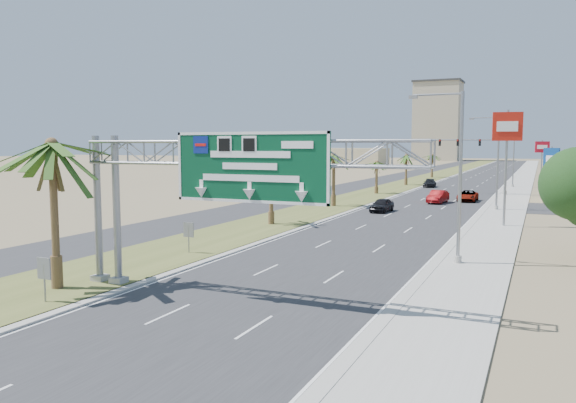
% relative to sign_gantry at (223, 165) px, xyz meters
% --- Properties ---
extents(ground, '(600.00, 600.00, 0.00)m').
position_rel_sign_gantry_xyz_m(ground, '(1.06, -9.93, -6.06)').
color(ground, '#8C7A59').
rests_on(ground, ground).
extents(road, '(12.00, 300.00, 0.02)m').
position_rel_sign_gantry_xyz_m(road, '(1.06, 100.07, -6.05)').
color(road, '#28282B').
rests_on(road, ground).
extents(sidewalk_right, '(4.00, 300.00, 0.10)m').
position_rel_sign_gantry_xyz_m(sidewalk_right, '(9.56, 100.07, -6.01)').
color(sidewalk_right, '#9E9B93').
rests_on(sidewalk_right, ground).
extents(median_grass, '(7.00, 300.00, 0.12)m').
position_rel_sign_gantry_xyz_m(median_grass, '(-8.94, 100.07, -6.00)').
color(median_grass, '#505827').
rests_on(median_grass, ground).
extents(opposing_road, '(8.00, 300.00, 0.02)m').
position_rel_sign_gantry_xyz_m(opposing_road, '(-15.94, 100.07, -6.05)').
color(opposing_road, '#28282B').
rests_on(opposing_road, ground).
extents(sign_gantry, '(16.75, 1.24, 7.50)m').
position_rel_sign_gantry_xyz_m(sign_gantry, '(0.00, 0.00, 0.00)').
color(sign_gantry, gray).
rests_on(sign_gantry, ground).
extents(palm_near, '(5.70, 5.70, 8.35)m').
position_rel_sign_gantry_xyz_m(palm_near, '(-8.14, -1.93, 0.87)').
color(palm_near, brown).
rests_on(palm_near, ground).
extents(palm_row_b, '(3.99, 3.99, 5.95)m').
position_rel_sign_gantry_xyz_m(palm_row_b, '(-8.44, 22.07, -1.16)').
color(palm_row_b, brown).
rests_on(palm_row_b, ground).
extents(palm_row_c, '(3.99, 3.99, 6.75)m').
position_rel_sign_gantry_xyz_m(palm_row_c, '(-8.44, 38.07, -0.39)').
color(palm_row_c, brown).
rests_on(palm_row_c, ground).
extents(palm_row_d, '(3.99, 3.99, 5.45)m').
position_rel_sign_gantry_xyz_m(palm_row_d, '(-8.44, 56.07, -1.64)').
color(palm_row_d, brown).
rests_on(palm_row_d, ground).
extents(palm_row_e, '(3.99, 3.99, 6.15)m').
position_rel_sign_gantry_xyz_m(palm_row_e, '(-8.44, 75.07, -0.97)').
color(palm_row_e, brown).
rests_on(palm_row_e, ground).
extents(palm_row_f, '(3.99, 3.99, 5.75)m').
position_rel_sign_gantry_xyz_m(palm_row_f, '(-8.44, 100.07, -1.35)').
color(palm_row_f, brown).
rests_on(palm_row_f, ground).
extents(streetlight_near, '(3.27, 0.44, 10.00)m').
position_rel_sign_gantry_xyz_m(streetlight_near, '(8.36, 12.07, -1.36)').
color(streetlight_near, gray).
rests_on(streetlight_near, ground).
extents(streetlight_mid, '(3.27, 0.44, 10.00)m').
position_rel_sign_gantry_xyz_m(streetlight_mid, '(8.36, 42.07, -1.36)').
color(streetlight_mid, gray).
rests_on(streetlight_mid, ground).
extents(streetlight_far, '(3.27, 0.44, 10.00)m').
position_rel_sign_gantry_xyz_m(streetlight_far, '(8.36, 78.07, -1.36)').
color(streetlight_far, gray).
rests_on(streetlight_far, ground).
extents(signal_mast, '(10.28, 0.71, 8.00)m').
position_rel_sign_gantry_xyz_m(signal_mast, '(6.23, 62.05, -1.21)').
color(signal_mast, gray).
rests_on(signal_mast, ground).
extents(median_signback_a, '(0.75, 0.08, 2.08)m').
position_rel_sign_gantry_xyz_m(median_signback_a, '(-6.74, -3.93, -4.61)').
color(median_signback_a, gray).
rests_on(median_signback_a, ground).
extents(median_signback_b, '(0.75, 0.08, 2.08)m').
position_rel_sign_gantry_xyz_m(median_signback_b, '(-7.44, 8.07, -4.61)').
color(median_signback_b, gray).
rests_on(median_signback_b, ground).
extents(tower_distant, '(20.00, 16.00, 35.00)m').
position_rel_sign_gantry_xyz_m(tower_distant, '(-30.94, 240.07, 11.44)').
color(tower_distant, tan).
rests_on(tower_distant, ground).
extents(building_distant_left, '(24.00, 14.00, 6.00)m').
position_rel_sign_gantry_xyz_m(building_distant_left, '(-43.94, 150.07, -3.06)').
color(building_distant_left, tan).
rests_on(building_distant_left, ground).
extents(car_left_lane, '(1.90, 4.26, 1.42)m').
position_rel_sign_gantry_xyz_m(car_left_lane, '(-2.18, 35.50, -5.35)').
color(car_left_lane, black).
rests_on(car_left_lane, ground).
extents(car_mid_lane, '(2.06, 4.78, 1.53)m').
position_rel_sign_gantry_xyz_m(car_mid_lane, '(1.63, 46.99, -5.29)').
color(car_mid_lane, maroon).
rests_on(car_mid_lane, ground).
extents(car_right_lane, '(2.25, 4.85, 1.34)m').
position_rel_sign_gantry_xyz_m(car_right_lane, '(4.64, 50.58, -5.38)').
color(car_right_lane, gray).
rests_on(car_right_lane, ground).
extents(car_far, '(2.20, 4.69, 1.32)m').
position_rel_sign_gantry_xyz_m(car_far, '(-3.96, 72.68, -5.40)').
color(car_far, black).
rests_on(car_far, ground).
extents(pole_sign_red_near, '(2.41, 0.74, 9.90)m').
position_rel_sign_gantry_xyz_m(pole_sign_red_near, '(10.06, 29.42, 1.80)').
color(pole_sign_red_near, gray).
rests_on(pole_sign_red_near, ground).
extents(pole_sign_blue, '(1.95, 1.07, 6.78)m').
position_rel_sign_gantry_xyz_m(pole_sign_blue, '(13.93, 59.06, -1.19)').
color(pole_sign_blue, gray).
rests_on(pole_sign_blue, ground).
extents(pole_sign_red_far, '(2.21, 0.79, 7.75)m').
position_rel_sign_gantry_xyz_m(pole_sign_red_far, '(12.79, 78.86, 0.03)').
color(pole_sign_red_far, gray).
rests_on(pole_sign_red_far, ground).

